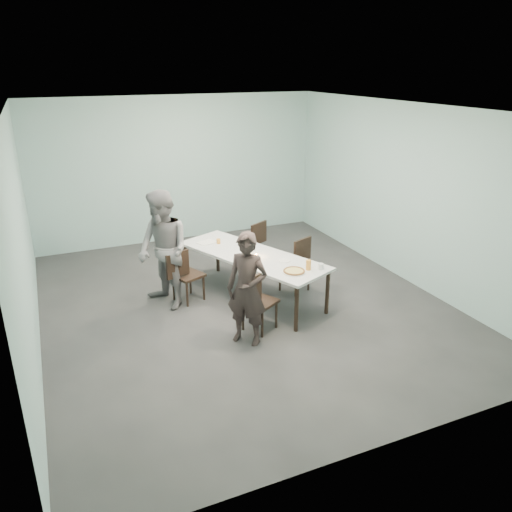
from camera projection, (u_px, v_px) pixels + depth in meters
name	position (u px, v px, depth m)	size (l,w,h in m)	color
ground	(243.00, 303.00, 7.96)	(7.00, 7.00, 0.00)	#333335
room_shell	(241.00, 178.00, 7.22)	(6.02, 7.02, 3.01)	#9BC3C3
table	(252.00, 258.00, 7.92)	(1.85, 2.74, 0.75)	white
chair_near_left	(256.00, 299.00, 6.96)	(0.64, 0.57, 0.87)	black
chair_far_left	(184.00, 273.00, 7.84)	(0.65, 0.55, 0.87)	black
chair_near_right	(298.00, 261.00, 8.29)	(0.65, 0.55, 0.87)	black
chair_far_right	(255.00, 243.00, 9.11)	(0.65, 0.57, 0.87)	black
diner_near	(247.00, 289.00, 6.60)	(0.57, 0.38, 1.57)	black
diner_far	(163.00, 250.00, 7.57)	(0.90, 0.70, 1.84)	gray
pizza	(294.00, 271.00, 7.21)	(0.34, 0.34, 0.04)	white
side_plate	(284.00, 261.00, 7.63)	(0.18, 0.18, 0.01)	white
beer_glass	(308.00, 265.00, 7.28)	(0.08, 0.08, 0.15)	orange
water_tumbler	(321.00, 266.00, 7.31)	(0.08, 0.08, 0.09)	silver
tealight	(256.00, 256.00, 7.79)	(0.06, 0.06, 0.05)	silver
amber_tumbler	(218.00, 241.00, 8.36)	(0.07, 0.07, 0.08)	orange
menu	(207.00, 242.00, 8.42)	(0.30, 0.22, 0.01)	silver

